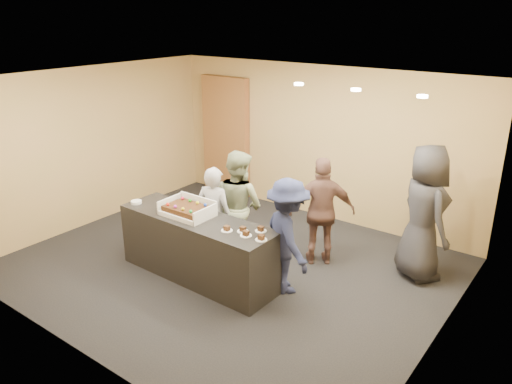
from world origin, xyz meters
TOP-DOWN VIEW (x-y plane):
  - room at (0.00, 0.00)m, footprint 6.04×6.00m
  - serving_counter at (-0.16, -0.49)m, footprint 2.42×0.75m
  - storage_cabinet at (-2.05, 2.41)m, footprint 1.07×0.15m
  - cake_box at (-0.33, -0.46)m, footprint 0.70×0.48m
  - sheet_cake at (-0.33, -0.49)m, footprint 0.59×0.41m
  - plate_stack at (-1.24, -0.61)m, footprint 0.16×0.16m
  - slice_a at (0.44, -0.56)m, footprint 0.15×0.15m
  - slice_b at (0.62, -0.46)m, footprint 0.15×0.15m
  - slice_c at (0.73, -0.54)m, footprint 0.15×0.15m
  - slice_d at (0.80, -0.31)m, footprint 0.15×0.15m
  - slice_e at (0.95, -0.52)m, footprint 0.15×0.15m
  - person_server_grey at (-0.23, -0.04)m, footprint 0.61×0.47m
  - person_sage_man at (-0.07, 0.31)m, footprint 0.87×0.71m
  - person_navy_man at (1.03, -0.04)m, footprint 1.17×1.05m
  - person_brown_extra at (1.00, 0.91)m, footprint 1.00×0.89m
  - person_dark_suit at (2.31, 1.40)m, footprint 1.10×1.08m
  - ceiling_spotlights at (1.60, 0.50)m, footprint 1.72×0.12m

SIDE VIEW (x-z plane):
  - serving_counter at x=-0.16m, z-range 0.00..0.90m
  - person_server_grey at x=-0.23m, z-range 0.00..1.50m
  - person_navy_man at x=1.03m, z-range 0.00..1.57m
  - person_brown_extra at x=1.00m, z-range 0.00..1.63m
  - person_sage_man at x=-0.07m, z-range 0.00..1.68m
  - plate_stack at x=-1.24m, z-range 0.90..0.94m
  - slice_a at x=0.44m, z-range 0.89..0.96m
  - slice_b at x=0.62m, z-range 0.89..0.96m
  - slice_c at x=0.73m, z-range 0.89..0.96m
  - slice_d at x=0.80m, z-range 0.89..0.96m
  - slice_e at x=0.95m, z-range 0.89..0.96m
  - cake_box at x=-0.33m, z-range 0.84..1.05m
  - person_dark_suit at x=2.31m, z-range 0.00..1.92m
  - sheet_cake at x=-0.33m, z-range 0.94..1.05m
  - storage_cabinet at x=-2.05m, z-range 0.00..2.36m
  - room at x=0.00m, z-range 0.00..2.70m
  - ceiling_spotlights at x=1.60m, z-range 2.66..2.69m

